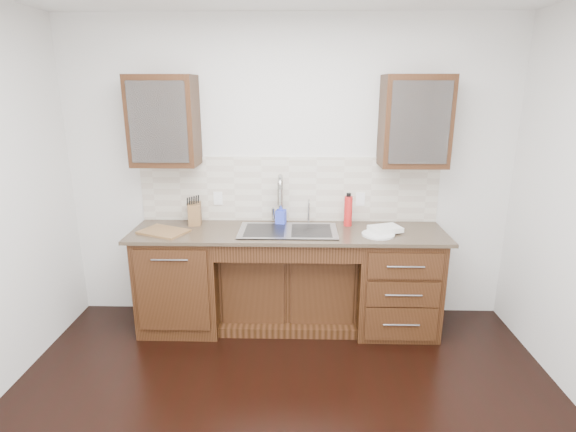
{
  "coord_description": "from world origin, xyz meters",
  "views": [
    {
      "loc": [
        0.09,
        -2.25,
        2.11
      ],
      "look_at": [
        0.0,
        1.4,
        1.05
      ],
      "focal_mm": 28.0,
      "sensor_mm": 36.0,
      "label": 1
    }
  ],
  "objects_px": {
    "soap_bottle": "(281,214)",
    "cutting_board": "(164,232)",
    "plate": "(378,234)",
    "knife_block": "(195,213)",
    "water_bottle": "(348,211)"
  },
  "relations": [
    {
      "from": "soap_bottle",
      "to": "cutting_board",
      "type": "height_order",
      "value": "soap_bottle"
    },
    {
      "from": "plate",
      "to": "cutting_board",
      "type": "bearing_deg",
      "value": 179.14
    },
    {
      "from": "plate",
      "to": "knife_block",
      "type": "xyz_separation_m",
      "value": [
        -1.6,
        0.29,
        0.09
      ]
    },
    {
      "from": "plate",
      "to": "soap_bottle",
      "type": "bearing_deg",
      "value": 160.25
    },
    {
      "from": "knife_block",
      "to": "cutting_board",
      "type": "bearing_deg",
      "value": -137.32
    },
    {
      "from": "plate",
      "to": "cutting_board",
      "type": "distance_m",
      "value": 1.81
    },
    {
      "from": "soap_bottle",
      "to": "water_bottle",
      "type": "bearing_deg",
      "value": 8.27
    },
    {
      "from": "knife_block",
      "to": "soap_bottle",
      "type": "bearing_deg",
      "value": -7.52
    },
    {
      "from": "soap_bottle",
      "to": "water_bottle",
      "type": "relative_size",
      "value": 0.72
    },
    {
      "from": "water_bottle",
      "to": "cutting_board",
      "type": "distance_m",
      "value": 1.61
    },
    {
      "from": "soap_bottle",
      "to": "cutting_board",
      "type": "relative_size",
      "value": 0.5
    },
    {
      "from": "soap_bottle",
      "to": "knife_block",
      "type": "relative_size",
      "value": 1.0
    },
    {
      "from": "water_bottle",
      "to": "cutting_board",
      "type": "relative_size",
      "value": 0.7
    },
    {
      "from": "knife_block",
      "to": "plate",
      "type": "bearing_deg",
      "value": -18.35
    },
    {
      "from": "cutting_board",
      "to": "soap_bottle",
      "type": "bearing_deg",
      "value": 15.25
    }
  ]
}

